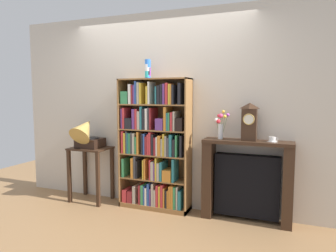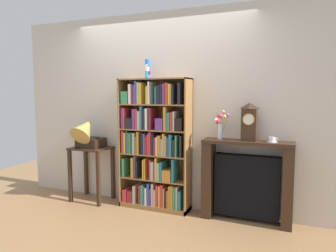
% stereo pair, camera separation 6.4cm
% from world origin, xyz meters
% --- Properties ---
extents(ground_plane, '(7.63, 6.40, 0.02)m').
position_xyz_m(ground_plane, '(0.00, 0.00, -0.01)').
color(ground_plane, '#997047').
extents(wall_back, '(4.63, 0.08, 2.60)m').
position_xyz_m(wall_back, '(0.11, 0.28, 1.30)').
color(wall_back, beige).
rests_on(wall_back, ground).
extents(bookshelf, '(0.95, 0.29, 1.72)m').
position_xyz_m(bookshelf, '(-0.00, 0.09, 0.81)').
color(bookshelf, olive).
rests_on(bookshelf, ground).
extents(cup_stack, '(0.08, 0.08, 0.25)m').
position_xyz_m(cup_stack, '(-0.09, 0.10, 1.84)').
color(cup_stack, blue).
rests_on(cup_stack, bookshelf).
extents(side_table_left, '(0.54, 0.42, 0.77)m').
position_xyz_m(side_table_left, '(-0.97, 0.03, 0.55)').
color(side_table_left, '#382316').
rests_on(side_table_left, ground).
extents(gramophone, '(0.33, 0.49, 0.50)m').
position_xyz_m(gramophone, '(-0.97, -0.05, 0.98)').
color(gramophone, black).
rests_on(gramophone, side_table_left).
extents(fireplace_mantel, '(1.04, 0.28, 0.98)m').
position_xyz_m(fireplace_mantel, '(1.19, 0.13, 0.48)').
color(fireplace_mantel, '#382316').
rests_on(fireplace_mantel, ground).
extents(mantel_clock, '(0.17, 0.15, 0.44)m').
position_xyz_m(mantel_clock, '(1.21, 0.10, 1.20)').
color(mantel_clock, '#382316').
rests_on(mantel_clock, fireplace_mantel).
extents(flower_vase, '(0.18, 0.13, 0.35)m').
position_xyz_m(flower_vase, '(0.87, 0.12, 1.15)').
color(flower_vase, silver).
rests_on(flower_vase, fireplace_mantel).
extents(teacup_with_saucer, '(0.12, 0.12, 0.06)m').
position_xyz_m(teacup_with_saucer, '(1.47, 0.10, 1.00)').
color(teacup_with_saucer, white).
rests_on(teacup_with_saucer, fireplace_mantel).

